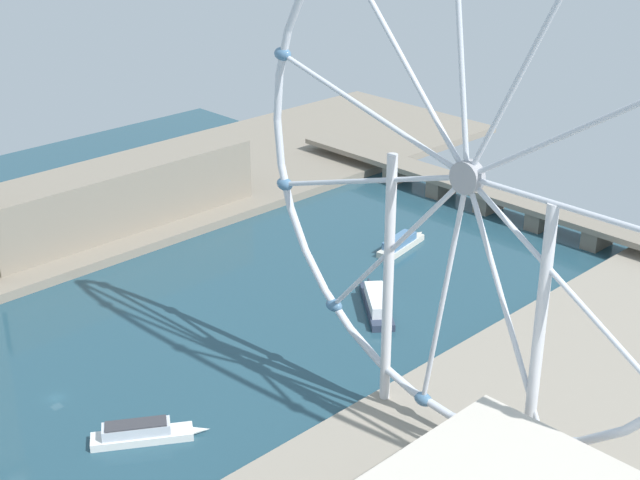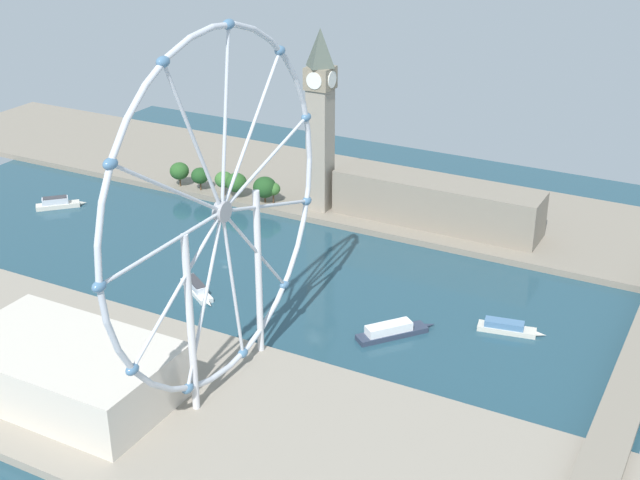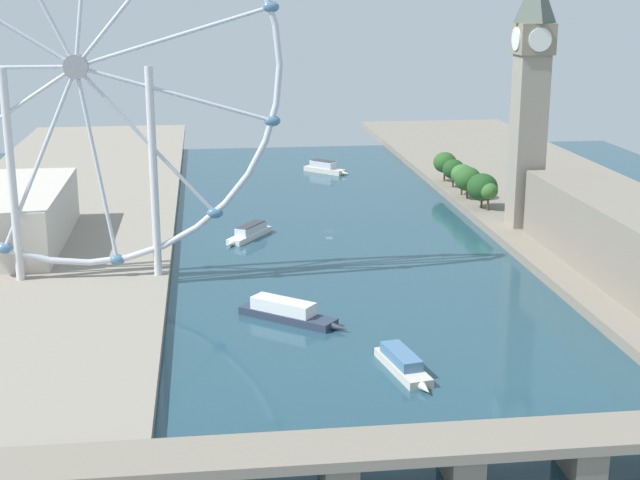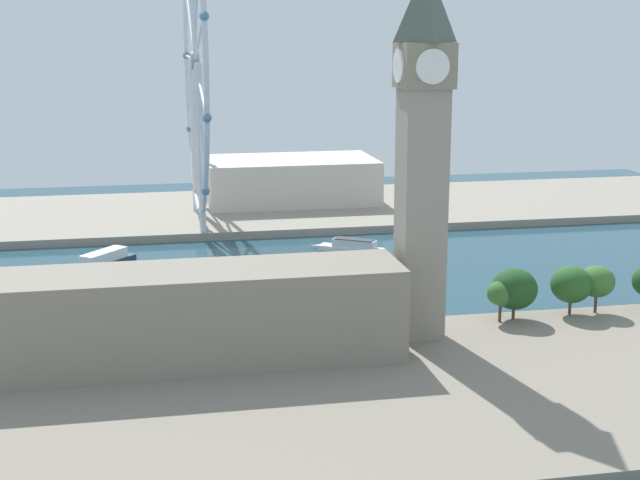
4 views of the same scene
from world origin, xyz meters
name	(u,v)px [view 2 (image 2 of 4)]	position (x,y,z in m)	size (l,w,h in m)	color
ground_plane	(225,262)	(0.00, 0.00, 0.00)	(372.05, 372.05, 0.00)	#234756
riverbank_left	(330,186)	(-101.02, 0.00, 1.50)	(90.00, 520.00, 3.00)	gray
riverbank_right	(64,370)	(101.02, 0.00, 1.50)	(90.00, 520.00, 3.00)	gray
clock_tower	(320,118)	(-69.16, 11.29, 49.47)	(13.10, 13.10, 89.44)	gray
parliament_block	(436,203)	(-77.58, 69.47, 13.87)	(22.00, 100.35, 21.74)	gray
tree_row_embankment	(229,181)	(-61.50, -37.65, 11.27)	(12.57, 64.97, 13.64)	#513823
ferris_wheel	(222,214)	(79.17, 55.32, 63.86)	(117.69, 3.20, 119.83)	silver
riverside_hall	(66,370)	(112.63, 13.57, 12.31)	(41.82, 72.35, 18.61)	beige
tour_boat_0	(58,203)	(-12.76, -110.49, 2.36)	(20.55, 20.67, 5.85)	beige
tour_boat_1	(507,327)	(0.13, 128.74, 1.91)	(9.74, 25.91, 4.53)	beige
tour_boat_2	(196,288)	(29.39, 5.59, 2.01)	(17.76, 24.78, 4.83)	white
tour_boat_3	(392,331)	(23.66, 91.20, 2.27)	(28.10, 23.98, 5.46)	#2D384C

